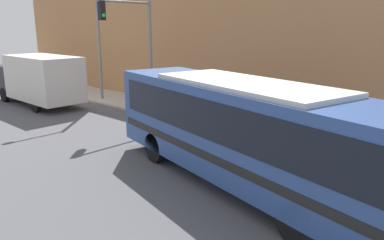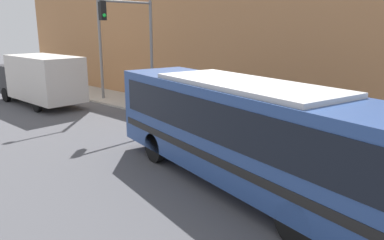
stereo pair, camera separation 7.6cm
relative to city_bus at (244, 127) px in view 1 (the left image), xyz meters
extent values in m
plane|color=#515156|center=(-0.38, -2.70, -1.87)|extent=(120.00, 120.00, 0.00)
cube|color=#B7B2A8|center=(5.67, 17.30, -1.80)|extent=(3.11, 70.00, 0.12)
cube|color=#B27A4C|center=(10.23, 13.19, 1.75)|extent=(6.00, 29.78, 7.22)
cube|color=#2D4C8C|center=(0.00, 0.00, -0.10)|extent=(4.81, 11.20, 2.63)
cube|color=black|center=(0.00, 0.00, 0.37)|extent=(4.65, 10.35, 1.11)
cube|color=black|center=(0.00, 0.00, -0.68)|extent=(4.75, 10.78, 0.24)
cube|color=silver|center=(0.00, 0.00, 1.26)|extent=(3.54, 6.36, 0.16)
cylinder|color=black|center=(1.81, 3.06, -1.34)|extent=(0.50, 1.09, 1.06)
cylinder|color=black|center=(-0.34, 3.54, -1.34)|extent=(0.50, 1.09, 1.06)
cylinder|color=black|center=(0.43, -3.17, -1.34)|extent=(0.50, 1.09, 1.06)
cylinder|color=black|center=(-1.73, -2.69, -1.34)|extent=(0.50, 1.09, 1.06)
cube|color=silver|center=(1.51, 15.44, -0.13)|extent=(2.50, 5.33, 2.57)
cube|color=#262628|center=(1.51, 19.14, -0.51)|extent=(2.37, 2.07, 1.82)
cylinder|color=black|center=(0.41, 18.77, -1.42)|extent=(0.25, 0.90, 0.90)
cylinder|color=black|center=(0.41, 14.44, -1.42)|extent=(0.25, 0.90, 0.90)
cylinder|color=red|center=(4.72, 0.05, -1.49)|extent=(0.21, 0.21, 0.51)
sphere|color=red|center=(4.72, 0.05, -1.17)|extent=(0.20, 0.20, 0.20)
cylinder|color=red|center=(4.72, -0.06, -1.46)|extent=(0.10, 0.13, 0.10)
cylinder|color=slate|center=(4.87, 9.64, 1.22)|extent=(0.16, 0.16, 5.92)
cylinder|color=slate|center=(3.27, 9.64, 4.03)|extent=(3.20, 0.11, 0.11)
cube|color=black|center=(1.87, 9.64, 3.58)|extent=(0.30, 0.24, 0.90)
sphere|color=#19D83F|center=(1.87, 9.50, 3.35)|extent=(0.18, 0.18, 0.18)
cylinder|color=slate|center=(4.72, 4.54, -1.24)|extent=(0.06, 0.06, 1.00)
cylinder|color=#4C4C51|center=(4.72, 4.54, -0.63)|extent=(0.14, 0.14, 0.22)
cylinder|color=slate|center=(4.97, 14.69, 2.47)|extent=(0.18, 0.18, 8.41)
cylinder|color=#47382D|center=(6.07, 4.88, -1.33)|extent=(0.28, 0.28, 0.83)
cylinder|color=#2659A5|center=(6.07, 4.88, -0.57)|extent=(0.34, 0.34, 0.69)
sphere|color=tan|center=(6.07, 4.88, -0.11)|extent=(0.22, 0.22, 0.22)
camera|label=1|loc=(-8.76, -6.02, 2.87)|focal=35.00mm
camera|label=2|loc=(-8.71, -6.08, 2.87)|focal=35.00mm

